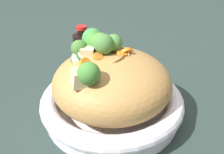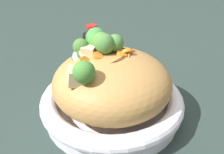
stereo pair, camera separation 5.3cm
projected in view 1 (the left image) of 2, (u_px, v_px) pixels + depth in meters
The scene contains 8 objects.
ground_plane at pixel (112, 113), 0.58m from camera, with size 3.00×3.00×0.00m, color #263530.
serving_bowl at pixel (112, 103), 0.57m from camera, with size 0.32×0.32×0.06m.
noodle_heap at pixel (112, 82), 0.54m from camera, with size 0.26×0.26×0.14m.
broccoli_florets at pixel (96, 47), 0.52m from camera, with size 0.14×0.19×0.07m.
carrot_coins at pixel (110, 56), 0.51m from camera, with size 0.12×0.04×0.03m.
zucchini_slices at pixel (84, 54), 0.53m from camera, with size 0.09×0.10×0.03m.
chicken_chunks at pixel (84, 67), 0.48m from camera, with size 0.09×0.11×0.04m.
soy_sauce_bottle at pixel (83, 49), 0.78m from camera, with size 0.06×0.06×0.13m.
Camera 1 is at (0.22, 0.41, 0.37)m, focal length 39.67 mm.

